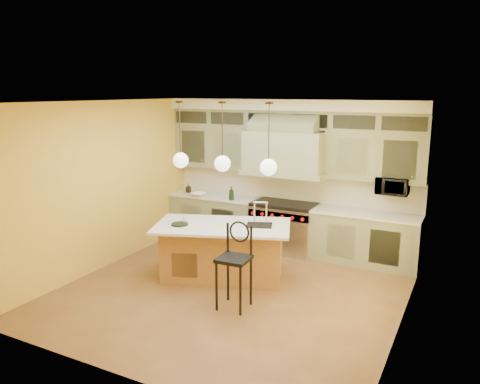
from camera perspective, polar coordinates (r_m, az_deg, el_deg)
The scene contains 18 objects.
floor at distance 7.45m, azimuth -1.01°, elevation -11.99°, with size 5.00×5.00×0.00m, color brown.
ceiling at distance 6.79m, azimuth -1.11°, elevation 10.92°, with size 5.00×5.00×0.00m, color white.
wall_back at distance 9.21m, azimuth 6.32°, elevation 2.13°, with size 5.00×5.00×0.00m, color gold.
wall_front at distance 5.00m, azimuth -14.82°, elevation -6.92°, with size 5.00×5.00×0.00m, color gold.
wall_left at distance 8.43m, azimuth -16.21°, elevation 0.76°, with size 5.00×5.00×0.00m, color gold.
wall_right at distance 6.23m, azimuth 19.67°, elevation -3.43°, with size 5.00×5.00×0.00m, color gold.
back_cabinetry at distance 8.97m, azimuth 5.71°, elevation 1.74°, with size 5.00×0.77×2.90m.
range at distance 9.11m, azimuth 5.37°, elevation -4.20°, with size 1.20×0.74×0.96m.
kitchen_island at distance 7.81m, azimuth -2.03°, elevation -7.07°, with size 2.45×1.85×1.35m.
counter_stool at distance 6.69m, azimuth -0.62°, elevation -8.26°, with size 0.45×0.45×1.24m.
microwave at distance 8.48m, azimuth 18.09°, elevation 0.71°, with size 0.54×0.37×0.30m, color black.
oil_bottle_a at distance 9.21m, azimuth -1.06°, elevation -0.16°, with size 0.11×0.11×0.27m, color black.
oil_bottle_b at distance 9.98m, azimuth -6.32°, elevation 0.48°, with size 0.09×0.09×0.19m, color black.
fruit_bowl at distance 9.59m, azimuth -5.10°, elevation -0.33°, with size 0.30×0.30×0.07m, color white.
cup at distance 7.87m, azimuth -6.64°, elevation -3.25°, with size 0.10×0.10×0.09m, color white.
pendant_left at distance 7.88m, azimuth -7.24°, elevation 4.07°, with size 0.26×0.26×1.11m.
pendant_center at distance 7.46m, azimuth -2.15°, elevation 3.70°, with size 0.26×0.26×1.11m.
pendant_right at distance 7.11m, azimuth 3.49°, elevation 3.26°, with size 0.26×0.26×1.11m.
Camera 1 is at (3.22, -5.98, 3.06)m, focal length 35.00 mm.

